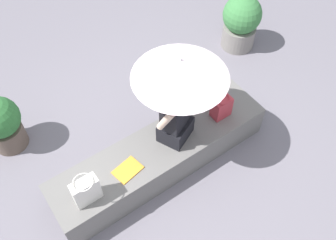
{
  "coord_description": "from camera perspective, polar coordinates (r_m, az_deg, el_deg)",
  "views": [
    {
      "loc": [
        1.21,
        1.85,
        3.69
      ],
      "look_at": [
        -0.1,
        -0.01,
        0.76
      ],
      "focal_mm": 39.63,
      "sensor_mm": 36.0,
      "label": 1
    }
  ],
  "objects": [
    {
      "name": "parasol",
      "position": [
        3.4,
        1.92,
        7.91
      ],
      "size": [
        0.94,
        0.94,
        1.04
      ],
      "color": "#B7B7BC",
      "rests_on": "stone_bench"
    },
    {
      "name": "stone_bench",
      "position": [
        4.13,
        -1.09,
        -5.43
      ],
      "size": [
        2.52,
        0.6,
        0.41
      ],
      "primitive_type": "cube",
      "color": "slate",
      "rests_on": "ground"
    },
    {
      "name": "person_seated",
      "position": [
        3.72,
        1.21,
        1.13
      ],
      "size": [
        0.51,
        0.4,
        0.9
      ],
      "color": "black",
      "rests_on": "stone_bench"
    },
    {
      "name": "magazine",
      "position": [
        3.81,
        -6.23,
        -7.64
      ],
      "size": [
        0.31,
        0.25,
        0.01
      ],
      "primitive_type": "cube",
      "rotation": [
        0.0,
        0.0,
        0.19
      ],
      "color": "gold",
      "rests_on": "stone_bench"
    },
    {
      "name": "ground_plane",
      "position": [
        4.3,
        -1.05,
        -6.89
      ],
      "size": [
        14.0,
        14.0,
        0.0
      ],
      "primitive_type": "plane",
      "color": "slate"
    },
    {
      "name": "planter_near",
      "position": [
        4.55,
        -24.26,
        -0.45
      ],
      "size": [
        0.48,
        0.48,
        0.73
      ],
      "color": "brown",
      "rests_on": "ground"
    },
    {
      "name": "tote_bag_canvas",
      "position": [
        4.14,
        8.22,
        2.01
      ],
      "size": [
        0.21,
        0.16,
        0.28
      ],
      "color": "#B2333D",
      "rests_on": "stone_bench"
    },
    {
      "name": "planter_far",
      "position": [
        5.49,
        11.16,
        14.64
      ],
      "size": [
        0.54,
        0.54,
        0.81
      ],
      "color": "gray",
      "rests_on": "ground"
    },
    {
      "name": "handbag_black",
      "position": [
        3.58,
        -12.5,
        -10.57
      ],
      "size": [
        0.26,
        0.19,
        0.33
      ],
      "color": "silver",
      "rests_on": "stone_bench"
    }
  ]
}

